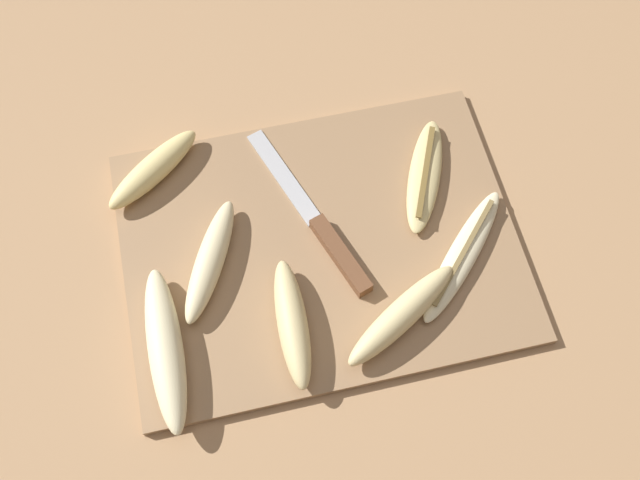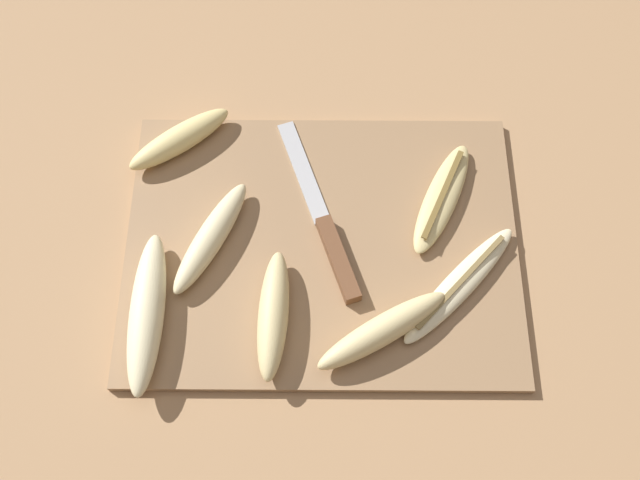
{
  "view_description": "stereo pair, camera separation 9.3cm",
  "coord_description": "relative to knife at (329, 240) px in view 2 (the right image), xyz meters",
  "views": [
    {
      "loc": [
        -0.09,
        -0.4,
        0.86
      ],
      "look_at": [
        0.0,
        0.0,
        0.02
      ],
      "focal_mm": 42.0,
      "sensor_mm": 36.0,
      "label": 1
    },
    {
      "loc": [
        0.0,
        -0.41,
        0.86
      ],
      "look_at": [
        0.0,
        0.0,
        0.02
      ],
      "focal_mm": 42.0,
      "sensor_mm": 36.0,
      "label": 2
    }
  ],
  "objects": [
    {
      "name": "ground_plane",
      "position": [
        -0.01,
        -0.0,
        -0.02
      ],
      "size": [
        4.0,
        4.0,
        0.0
      ],
      "primitive_type": "plane",
      "color": "tan"
    },
    {
      "name": "cutting_board",
      "position": [
        -0.01,
        -0.0,
        -0.01
      ],
      "size": [
        0.49,
        0.37,
        0.01
      ],
      "color": "#997551",
      "rests_on": "ground_plane"
    },
    {
      "name": "knife",
      "position": [
        0.0,
        0.0,
        0.0
      ],
      "size": [
        0.11,
        0.27,
        0.02
      ],
      "rotation": [
        0.0,
        0.0,
        0.33
      ],
      "color": "brown",
      "rests_on": "cutting_board"
    },
    {
      "name": "banana_spotted_left",
      "position": [
        0.14,
        0.06,
        0.0
      ],
      "size": [
        0.11,
        0.17,
        0.02
      ],
      "rotation": [
        0.0,
        0.0,
        2.73
      ],
      "color": "#DBC684",
      "rests_on": "cutting_board"
    },
    {
      "name": "banana_pale_long",
      "position": [
        -0.22,
        -0.1,
        0.01
      ],
      "size": [
        0.04,
        0.2,
        0.04
      ],
      "rotation": [
        0.0,
        0.0,
        6.28
      ],
      "color": "beige",
      "rests_on": "cutting_board"
    },
    {
      "name": "banana_ripe_center",
      "position": [
        0.06,
        -0.12,
        0.01
      ],
      "size": [
        0.17,
        0.12,
        0.04
      ],
      "rotation": [
        0.0,
        0.0,
        2.11
      ],
      "color": "beige",
      "rests_on": "cutting_board"
    },
    {
      "name": "banana_cream_curved",
      "position": [
        -0.15,
        -0.0,
        0.01
      ],
      "size": [
        0.11,
        0.17,
        0.03
      ],
      "rotation": [
        0.0,
        0.0,
        5.82
      ],
      "color": "beige",
      "rests_on": "cutting_board"
    },
    {
      "name": "banana_golden_short",
      "position": [
        -0.2,
        0.14,
        0.01
      ],
      "size": [
        0.14,
        0.12,
        0.03
      ],
      "rotation": [
        0.0,
        0.0,
        2.21
      ],
      "color": "#EDD689",
      "rests_on": "cutting_board"
    },
    {
      "name": "banana_bright_far",
      "position": [
        0.16,
        -0.06,
        0.0
      ],
      "size": [
        0.17,
        0.17,
        0.02
      ],
      "rotation": [
        0.0,
        0.0,
        5.53
      ],
      "color": "beige",
      "rests_on": "cutting_board"
    },
    {
      "name": "banana_mellow_near",
      "position": [
        -0.07,
        -0.1,
        0.01
      ],
      "size": [
        0.04,
        0.16,
        0.04
      ],
      "rotation": [
        0.0,
        0.0,
        3.09
      ],
      "color": "beige",
      "rests_on": "cutting_board"
    }
  ]
}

